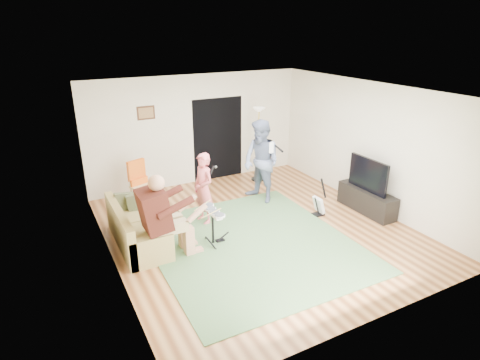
% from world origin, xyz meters
% --- Properties ---
extents(floor, '(6.00, 6.00, 0.00)m').
position_xyz_m(floor, '(0.00, 0.00, 0.00)').
color(floor, brown).
rests_on(floor, ground).
extents(walls, '(5.50, 6.00, 2.70)m').
position_xyz_m(walls, '(0.00, 0.00, 1.35)').
color(walls, beige).
rests_on(walls, floor).
extents(ceiling, '(6.00, 6.00, 0.00)m').
position_xyz_m(ceiling, '(0.00, 0.00, 2.70)').
color(ceiling, white).
rests_on(ceiling, walls).
extents(window_blinds, '(0.00, 2.05, 2.05)m').
position_xyz_m(window_blinds, '(-2.74, 0.20, 1.55)').
color(window_blinds, olive).
rests_on(window_blinds, walls).
extents(doorway, '(2.10, 0.00, 2.10)m').
position_xyz_m(doorway, '(0.55, 2.99, 1.05)').
color(doorway, black).
rests_on(doorway, walls).
extents(picture_frame, '(0.42, 0.03, 0.32)m').
position_xyz_m(picture_frame, '(-1.25, 2.99, 1.90)').
color(picture_frame, '#3F2314').
rests_on(picture_frame, walls).
extents(area_rug, '(3.54, 3.96, 0.02)m').
position_xyz_m(area_rug, '(-0.39, -0.45, 0.01)').
color(area_rug, '#497145').
rests_on(area_rug, floor).
extents(sofa, '(0.76, 1.85, 0.75)m').
position_xyz_m(sofa, '(-2.28, 0.57, 0.25)').
color(sofa, tan).
rests_on(sofa, floor).
extents(drummer, '(0.99, 0.55, 1.52)m').
position_xyz_m(drummer, '(-1.85, -0.08, 0.59)').
color(drummer, '#4B1C15').
rests_on(drummer, sofa).
extents(drum_kit, '(0.38, 0.68, 0.70)m').
position_xyz_m(drum_kit, '(-1.00, -0.08, 0.31)').
color(drum_kit, black).
rests_on(drum_kit, floor).
extents(singer, '(0.44, 0.59, 1.46)m').
position_xyz_m(singer, '(-0.79, 0.81, 0.73)').
color(singer, '#E16269').
rests_on(singer, floor).
extents(microphone, '(0.06, 0.06, 0.24)m').
position_xyz_m(microphone, '(-0.59, 0.81, 1.09)').
color(microphone, black).
rests_on(microphone, singer).
extents(guitarist, '(0.91, 1.06, 1.87)m').
position_xyz_m(guitarist, '(0.78, 1.20, 0.93)').
color(guitarist, slate).
rests_on(guitarist, floor).
extents(guitar_held, '(0.26, 0.61, 0.26)m').
position_xyz_m(guitar_held, '(0.98, 1.20, 1.27)').
color(guitar_held, white).
rests_on(guitar_held, guitarist).
extents(guitar_spare, '(0.30, 0.27, 0.82)m').
position_xyz_m(guitar_spare, '(1.47, -0.04, 0.24)').
color(guitar_spare, black).
rests_on(guitar_spare, floor).
extents(torchiere_lamp, '(0.34, 0.34, 1.89)m').
position_xyz_m(torchiere_lamp, '(1.39, 2.37, 1.30)').
color(torchiere_lamp, black).
rests_on(torchiere_lamp, floor).
extents(dining_chair, '(0.57, 0.60, 1.04)m').
position_xyz_m(dining_chair, '(-1.68, 2.14, 0.37)').
color(dining_chair, beige).
rests_on(dining_chair, floor).
extents(tv_cabinet, '(0.40, 1.40, 0.50)m').
position_xyz_m(tv_cabinet, '(2.50, -0.37, 0.25)').
color(tv_cabinet, black).
rests_on(tv_cabinet, floor).
extents(television, '(0.06, 1.03, 0.70)m').
position_xyz_m(television, '(2.45, -0.37, 0.85)').
color(television, black).
rests_on(television, tv_cabinet).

